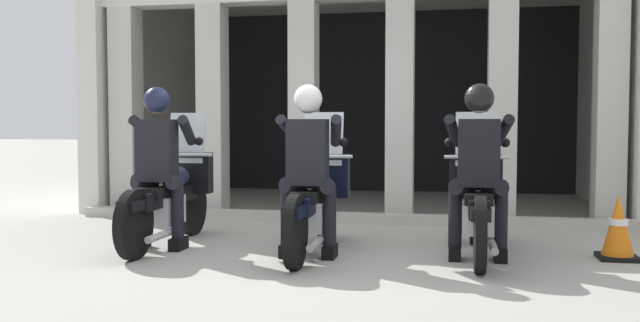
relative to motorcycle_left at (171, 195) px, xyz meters
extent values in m
plane|color=#A8A59E|center=(1.52, 2.72, -0.50)|extent=(80.00, 80.00, 0.00)
cube|color=black|center=(1.51, 6.07, 1.13)|extent=(7.35, 0.24, 3.27)
cube|color=silver|center=(-2.06, 4.12, 1.13)|extent=(0.30, 4.30, 3.27)
cube|color=silver|center=(5.08, 4.12, 1.13)|extent=(0.30, 4.30, 3.27)
cube|color=beige|center=(-1.66, 2.32, 0.91)|extent=(0.35, 0.36, 2.83)
cube|color=beige|center=(-0.39, 2.32, 0.91)|extent=(0.35, 0.36, 2.83)
cube|color=beige|center=(0.87, 2.32, 0.91)|extent=(0.35, 0.36, 2.83)
cube|color=beige|center=(2.14, 2.32, 0.91)|extent=(0.35, 0.36, 2.83)
cube|color=beige|center=(3.41, 2.32, 0.91)|extent=(0.35, 0.36, 2.83)
cube|color=beige|center=(4.68, 2.32, 0.91)|extent=(0.35, 0.36, 2.83)
cube|color=#B7B5AD|center=(1.51, 1.82, -0.44)|extent=(6.95, 0.24, 0.12)
cylinder|color=black|center=(0.00, 0.58, -0.18)|extent=(0.09, 0.64, 0.64)
cylinder|color=black|center=(0.00, -0.82, -0.18)|extent=(0.09, 0.64, 0.64)
cube|color=black|center=(0.00, 0.58, 0.03)|extent=(0.14, 0.44, 0.08)
cube|color=silver|center=(0.00, -0.17, -0.13)|extent=(0.28, 0.44, 0.28)
cube|color=black|center=(0.00, -0.12, 0.00)|extent=(0.18, 1.24, 0.16)
ellipsoid|color=#1E2338|center=(0.00, 0.10, 0.18)|extent=(0.26, 0.48, 0.22)
cube|color=black|center=(0.00, -0.30, 0.07)|extent=(0.24, 0.52, 0.10)
cube|color=black|center=(0.00, -0.76, 0.00)|extent=(0.16, 0.48, 0.10)
cylinder|color=silver|center=(0.00, 0.52, 0.06)|extent=(0.05, 0.24, 0.53)
cube|color=black|center=(0.00, 0.46, 0.20)|extent=(0.52, 0.16, 0.44)
sphere|color=silver|center=(0.00, 0.56, 0.22)|extent=(0.18, 0.18, 0.18)
cube|color=silver|center=(0.00, 0.44, 0.57)|extent=(0.40, 0.14, 0.54)
cylinder|color=silver|center=(0.00, 0.36, 0.40)|extent=(0.62, 0.04, 0.04)
cylinder|color=silver|center=(0.12, -0.52, -0.32)|extent=(0.07, 0.55, 0.07)
cube|color=black|center=(0.00, -0.32, 0.47)|extent=(0.36, 0.22, 0.60)
cube|color=black|center=(0.00, -0.20, 0.49)|extent=(0.05, 0.02, 0.32)
sphere|color=#936B51|center=(0.00, -0.30, 0.92)|extent=(0.21, 0.21, 0.21)
sphere|color=#191E38|center=(0.00, -0.30, 0.95)|extent=(0.26, 0.26, 0.26)
cylinder|color=black|center=(0.14, -0.30, 0.16)|extent=(0.26, 0.29, 0.17)
cylinder|color=black|center=(0.20, -0.30, -0.12)|extent=(0.12, 0.12, 0.53)
cube|color=black|center=(0.20, -0.29, -0.44)|extent=(0.11, 0.26, 0.12)
cylinder|color=black|center=(-0.14, -0.30, 0.16)|extent=(0.26, 0.29, 0.17)
cylinder|color=black|center=(-0.20, -0.30, -0.12)|extent=(0.12, 0.12, 0.53)
cube|color=black|center=(-0.20, -0.29, -0.44)|extent=(0.11, 0.26, 0.12)
cylinder|color=black|center=(0.22, -0.09, 0.66)|extent=(0.19, 0.48, 0.31)
sphere|color=black|center=(0.26, 0.12, 0.55)|extent=(0.09, 0.09, 0.09)
cylinder|color=black|center=(-0.22, -0.09, 0.66)|extent=(0.19, 0.48, 0.31)
sphere|color=black|center=(-0.26, 0.12, 0.55)|extent=(0.09, 0.09, 0.09)
cylinder|color=black|center=(1.52, 0.47, -0.18)|extent=(0.09, 0.64, 0.64)
cylinder|color=black|center=(1.52, -0.93, -0.18)|extent=(0.09, 0.64, 0.64)
cube|color=black|center=(1.52, 0.47, 0.03)|extent=(0.14, 0.44, 0.08)
cube|color=silver|center=(1.52, -0.28, -0.13)|extent=(0.28, 0.44, 0.28)
cube|color=black|center=(1.52, -0.23, 0.00)|extent=(0.18, 1.24, 0.16)
ellipsoid|color=#1E2338|center=(1.52, -0.01, 0.18)|extent=(0.26, 0.48, 0.22)
cube|color=black|center=(1.52, -0.41, 0.07)|extent=(0.24, 0.52, 0.10)
cube|color=black|center=(1.52, -0.87, 0.00)|extent=(0.16, 0.48, 0.10)
cylinder|color=silver|center=(1.52, 0.41, 0.06)|extent=(0.05, 0.24, 0.53)
cube|color=black|center=(1.52, 0.35, 0.20)|extent=(0.52, 0.16, 0.44)
sphere|color=silver|center=(1.52, 0.45, 0.22)|extent=(0.18, 0.18, 0.18)
cube|color=silver|center=(1.52, 0.33, 0.57)|extent=(0.40, 0.14, 0.54)
cylinder|color=silver|center=(1.52, 0.25, 0.40)|extent=(0.62, 0.04, 0.04)
cylinder|color=silver|center=(1.64, -0.63, -0.32)|extent=(0.07, 0.55, 0.07)
cube|color=black|center=(1.52, -0.43, 0.47)|extent=(0.36, 0.22, 0.60)
cube|color=#591414|center=(1.52, -0.31, 0.49)|extent=(0.05, 0.02, 0.32)
sphere|color=#936B51|center=(1.52, -0.41, 0.92)|extent=(0.21, 0.21, 0.21)
sphere|color=silver|center=(1.52, -0.41, 0.95)|extent=(0.26, 0.26, 0.26)
cylinder|color=black|center=(1.66, -0.41, 0.16)|extent=(0.26, 0.29, 0.17)
cylinder|color=black|center=(1.72, -0.41, -0.12)|extent=(0.12, 0.12, 0.53)
cube|color=black|center=(1.72, -0.40, -0.44)|extent=(0.11, 0.26, 0.12)
cylinder|color=black|center=(1.38, -0.41, 0.16)|extent=(0.26, 0.29, 0.17)
cylinder|color=black|center=(1.32, -0.41, -0.12)|extent=(0.12, 0.12, 0.53)
cube|color=black|center=(1.32, -0.40, -0.44)|extent=(0.11, 0.26, 0.12)
cylinder|color=black|center=(1.74, -0.20, 0.66)|extent=(0.19, 0.48, 0.31)
sphere|color=black|center=(1.78, 0.01, 0.55)|extent=(0.09, 0.09, 0.09)
cylinder|color=black|center=(1.30, -0.20, 0.66)|extent=(0.19, 0.48, 0.31)
sphere|color=black|center=(1.26, 0.01, 0.55)|extent=(0.09, 0.09, 0.09)
cylinder|color=black|center=(3.04, 0.62, -0.18)|extent=(0.09, 0.64, 0.64)
cylinder|color=black|center=(3.04, -0.78, -0.18)|extent=(0.09, 0.64, 0.64)
cube|color=black|center=(3.04, 0.62, 0.03)|extent=(0.14, 0.44, 0.08)
cube|color=silver|center=(3.04, -0.13, -0.13)|extent=(0.28, 0.44, 0.28)
cube|color=black|center=(3.04, -0.08, 0.00)|extent=(0.18, 1.24, 0.16)
ellipsoid|color=black|center=(3.04, 0.14, 0.18)|extent=(0.26, 0.48, 0.22)
cube|color=black|center=(3.04, -0.26, 0.07)|extent=(0.24, 0.52, 0.10)
cube|color=black|center=(3.04, -0.72, 0.00)|extent=(0.16, 0.48, 0.10)
cylinder|color=silver|center=(3.04, 0.56, 0.06)|extent=(0.05, 0.24, 0.53)
cube|color=black|center=(3.04, 0.50, 0.20)|extent=(0.52, 0.16, 0.44)
sphere|color=silver|center=(3.04, 0.60, 0.22)|extent=(0.18, 0.18, 0.18)
cube|color=silver|center=(3.04, 0.48, 0.57)|extent=(0.40, 0.14, 0.54)
cylinder|color=silver|center=(3.04, 0.40, 0.40)|extent=(0.62, 0.04, 0.04)
cylinder|color=silver|center=(3.16, -0.48, -0.32)|extent=(0.07, 0.55, 0.07)
cube|color=black|center=(3.04, -0.28, 0.47)|extent=(0.36, 0.22, 0.60)
cube|color=#591414|center=(3.04, -0.16, 0.49)|extent=(0.05, 0.02, 0.32)
sphere|color=tan|center=(3.04, -0.26, 0.92)|extent=(0.21, 0.21, 0.21)
sphere|color=black|center=(3.04, -0.26, 0.95)|extent=(0.26, 0.26, 0.26)
cylinder|color=black|center=(3.18, -0.26, 0.16)|extent=(0.26, 0.29, 0.17)
cylinder|color=black|center=(3.24, -0.26, -0.12)|extent=(0.12, 0.12, 0.53)
cube|color=black|center=(3.24, -0.25, -0.44)|extent=(0.11, 0.26, 0.12)
cylinder|color=black|center=(2.90, -0.26, 0.16)|extent=(0.26, 0.29, 0.17)
cylinder|color=black|center=(2.84, -0.26, -0.12)|extent=(0.12, 0.12, 0.53)
cube|color=black|center=(2.84, -0.25, -0.44)|extent=(0.11, 0.26, 0.12)
cylinder|color=black|center=(3.26, -0.05, 0.66)|extent=(0.19, 0.48, 0.31)
sphere|color=black|center=(3.30, 0.16, 0.55)|extent=(0.09, 0.09, 0.09)
cylinder|color=black|center=(2.82, -0.05, 0.66)|extent=(0.19, 0.48, 0.31)
sphere|color=black|center=(2.78, 0.16, 0.55)|extent=(0.09, 0.09, 0.09)
cube|color=black|center=(4.29, 0.04, -0.48)|extent=(0.34, 0.34, 0.04)
cone|color=orange|center=(4.29, 0.04, -0.19)|extent=(0.28, 0.28, 0.55)
cylinder|color=white|center=(4.29, 0.04, -0.16)|extent=(0.17, 0.17, 0.06)
camera|label=1|loc=(2.81, -6.42, 0.72)|focal=37.91mm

